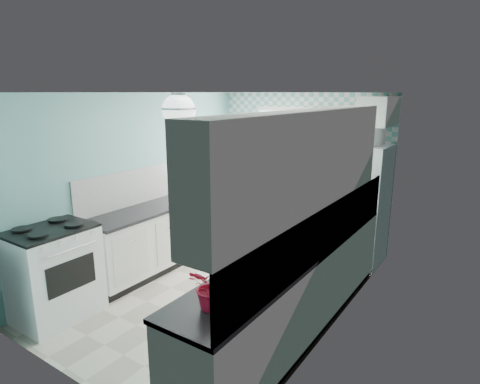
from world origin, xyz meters
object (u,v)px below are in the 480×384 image
Objects in this scene: fruit_bowl at (224,298)px; potted_plant at (213,286)px; ceiling_light at (179,110)px; sink at (334,224)px; fridge at (358,204)px; stove at (54,272)px; microwave at (363,134)px.

potted_plant is (0.00, -0.13, 0.15)m from fruit_bowl.
ceiling_light is 2.01m from fruit_bowl.
fridge is at bearing 98.16° from sink.
stove is 2.86× the size of potted_plant.
sink is 1.52× the size of potted_plant.
ceiling_light is 1.40× the size of fruit_bowl.
potted_plant is (0.09, -3.63, 0.24)m from fridge.
stove is 4.39m from microwave.
potted_plant is 3.72m from microwave.
ceiling_light is 2.31m from stove.
microwave is at bearing 91.47° from fruit_bowl.
stove is at bearing -122.42° from fridge.
fruit_bowl is (1.20, -0.88, -1.35)m from ceiling_light.
ceiling_light is 0.33× the size of stove.
ceiling_light is at bearing 143.78° from fruit_bowl.
potted_plant is at bearing 90.97° from microwave.
microwave is (1.11, 2.62, -0.40)m from ceiling_light.
sink is at bearing 93.90° from microwave.
sink is 1.02× the size of microwave.
fridge is 1.70× the size of stove.
ceiling_light is at bearing -111.72° from fridge.
sink is (2.40, 2.24, 0.38)m from stove.
potted_plant is at bearing -40.07° from ceiling_light.
stove is at bearing -144.76° from ceiling_light.
ceiling_light is at bearing 33.46° from stove.
ceiling_light reaches higher than stove.
ceiling_light reaches higher than sink.
microwave is at bearing 54.85° from fridge.
fridge is 3.51m from fruit_bowl.
fruit_bowl is at bearing -2.54° from stove.
fruit_bowl is 0.68× the size of potted_plant.
microwave is (-0.09, 3.50, 0.95)m from fruit_bowl.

